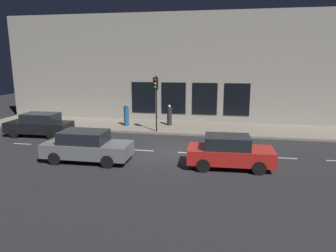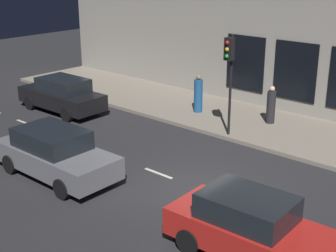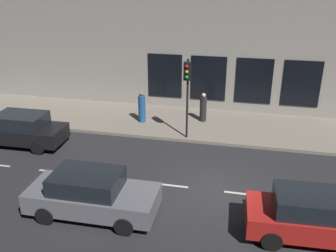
# 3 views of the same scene
# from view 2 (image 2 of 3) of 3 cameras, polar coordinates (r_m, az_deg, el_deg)

# --- Properties ---
(ground_plane) EXTENTS (60.00, 60.00, 0.00)m
(ground_plane) POSITION_cam_2_polar(r_m,az_deg,el_deg) (15.40, 3.32, -7.16)
(ground_plane) COLOR #28282B
(sidewalk) EXTENTS (4.50, 32.00, 0.15)m
(sidewalk) POSITION_cam_2_polar(r_m,az_deg,el_deg) (20.29, 14.34, -0.85)
(sidewalk) COLOR gray
(sidewalk) RESTS_ON ground
(building_facade) EXTENTS (0.65, 32.00, 8.86)m
(building_facade) POSITION_cam_2_polar(r_m,az_deg,el_deg) (21.57, 18.54, 11.85)
(building_facade) COLOR gray
(building_facade) RESTS_ON ground
(lane_centre_line) EXTENTS (0.12, 27.20, 0.01)m
(lane_centre_line) POSITION_cam_2_polar(r_m,az_deg,el_deg) (14.87, 6.37, -8.25)
(lane_centre_line) COLOR beige
(lane_centre_line) RESTS_ON ground
(traffic_light) EXTENTS (0.45, 0.32, 3.92)m
(traffic_light) POSITION_cam_2_polar(r_m,az_deg,el_deg) (18.61, 7.15, 7.43)
(traffic_light) COLOR black
(traffic_light) RESTS_ON sidewalk
(parked_car_0) EXTENTS (1.88, 4.39, 1.58)m
(parked_car_0) POSITION_cam_2_polar(r_m,az_deg,el_deg) (22.99, -12.18, 3.56)
(parked_car_0) COLOR black
(parked_car_0) RESTS_ON ground
(parked_car_1) EXTENTS (1.97, 4.46, 1.58)m
(parked_car_1) POSITION_cam_2_polar(r_m,az_deg,el_deg) (16.26, -12.95, -3.11)
(parked_car_1) COLOR slate
(parked_car_1) RESTS_ON ground
(parked_car_2) EXTENTS (1.94, 4.13, 1.58)m
(parked_car_2) POSITION_cam_2_polar(r_m,az_deg,el_deg) (11.95, 9.55, -11.51)
(parked_car_2) COLOR red
(parked_car_2) RESTS_ON ground
(pedestrian_0) EXTENTS (0.48, 0.48, 1.59)m
(pedestrian_0) POSITION_cam_2_polar(r_m,az_deg,el_deg) (20.91, 11.86, 2.27)
(pedestrian_0) COLOR #232328
(pedestrian_0) RESTS_ON sidewalk
(pedestrian_1) EXTENTS (0.54, 0.54, 1.68)m
(pedestrian_1) POSITION_cam_2_polar(r_m,az_deg,el_deg) (21.96, 3.53, 3.59)
(pedestrian_1) COLOR #1E5189
(pedestrian_1) RESTS_ON sidewalk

